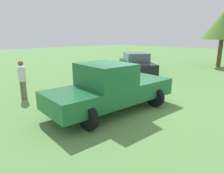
# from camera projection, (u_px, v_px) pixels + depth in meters

# --- Properties ---
(ground_plane) EXTENTS (80.00, 80.00, 0.00)m
(ground_plane) POSITION_uv_depth(u_px,v_px,m) (130.00, 106.00, 7.99)
(ground_plane) COLOR #5B8C47
(pickup_truck) EXTENTS (2.45, 5.02, 1.79)m
(pickup_truck) POSITION_uv_depth(u_px,v_px,m) (109.00, 87.00, 7.24)
(pickup_truck) COLOR black
(pickup_truck) RESTS_ON ground_plane
(sedan_near) EXTENTS (4.64, 4.07, 1.50)m
(sedan_near) POSITION_uv_depth(u_px,v_px,m) (136.00, 64.00, 14.78)
(sedan_near) COLOR black
(sedan_near) RESTS_ON ground_plane
(person_bystander) EXTENTS (0.39, 0.39, 1.69)m
(person_bystander) POSITION_uv_depth(u_px,v_px,m) (22.00, 78.00, 8.66)
(person_bystander) COLOR #7A6B51
(person_bystander) RESTS_ON ground_plane
(tree_back_right) EXTENTS (3.47, 3.47, 4.86)m
(tree_back_right) POSITION_uv_depth(u_px,v_px,m) (223.00, 25.00, 17.03)
(tree_back_right) COLOR brown
(tree_back_right) RESTS_ON ground_plane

